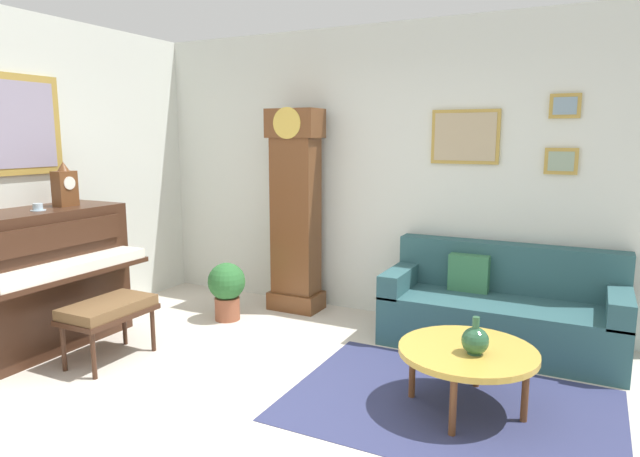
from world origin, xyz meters
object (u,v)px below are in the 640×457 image
(grandfather_clock, at_px, (296,216))
(teacup, at_px, (38,208))
(couch, at_px, (501,310))
(potted_plant, at_px, (227,287))
(piano_bench, at_px, (108,311))
(coffee_table, at_px, (467,353))
(piano, at_px, (38,279))
(mantel_clock, at_px, (65,186))
(green_jug, at_px, (475,340))

(grandfather_clock, relative_size, teacup, 17.50)
(couch, bearing_deg, potted_plant, -168.68)
(piano_bench, distance_m, potted_plant, 1.25)
(potted_plant, bearing_deg, grandfather_clock, 54.10)
(couch, bearing_deg, coffee_table, -90.95)
(piano, height_order, coffee_table, piano)
(grandfather_clock, height_order, mantel_clock, grandfather_clock)
(grandfather_clock, bearing_deg, coffee_table, -33.79)
(piano, relative_size, coffee_table, 1.64)
(mantel_clock, bearing_deg, potted_plant, 45.23)
(piano_bench, distance_m, green_jug, 2.76)
(grandfather_clock, height_order, potted_plant, grandfather_clock)
(mantel_clock, distance_m, potted_plant, 1.69)
(piano, xyz_separation_m, potted_plant, (0.95, 1.28, -0.27))
(couch, distance_m, teacup, 3.89)
(piano, relative_size, potted_plant, 2.57)
(grandfather_clock, relative_size, green_jug, 8.46)
(coffee_table, height_order, potted_plant, potted_plant)
(mantel_clock, xyz_separation_m, green_jug, (3.45, 0.14, -0.83))
(piano_bench, distance_m, mantel_clock, 1.20)
(piano_bench, height_order, couch, couch)
(couch, distance_m, coffee_table, 1.25)
(mantel_clock, bearing_deg, grandfather_clock, 48.35)
(grandfather_clock, bearing_deg, piano, -126.41)
(green_jug, distance_m, potted_plant, 2.63)
(piano, relative_size, green_jug, 6.00)
(coffee_table, bearing_deg, mantel_clock, -176.46)
(coffee_table, xyz_separation_m, green_jug, (0.06, -0.07, 0.12))
(mantel_clock, bearing_deg, coffee_table, 3.54)
(grandfather_clock, distance_m, green_jug, 2.55)
(teacup, height_order, green_jug, teacup)
(piano_bench, distance_m, teacup, 1.02)
(piano, relative_size, mantel_clock, 3.79)
(grandfather_clock, xyz_separation_m, mantel_clock, (-1.38, -1.56, 0.37))
(mantel_clock, bearing_deg, piano, -90.27)
(potted_plant, bearing_deg, teacup, -125.05)
(teacup, bearing_deg, piano, -170.30)
(coffee_table, relative_size, potted_plant, 1.57)
(piano, height_order, mantel_clock, mantel_clock)
(piano_bench, height_order, teacup, teacup)
(mantel_clock, bearing_deg, piano_bench, -19.86)
(piano, xyz_separation_m, teacup, (0.06, 0.01, 0.60))
(couch, relative_size, green_jug, 7.92)
(teacup, bearing_deg, green_jug, 7.66)
(couch, bearing_deg, mantel_clock, -156.95)
(piano_bench, bearing_deg, mantel_clock, 160.14)
(piano, bearing_deg, couch, 27.46)
(couch, xyz_separation_m, green_jug, (0.04, -1.31, 0.19))
(green_jug, bearing_deg, piano_bench, -171.59)
(piano_bench, height_order, coffee_table, piano_bench)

